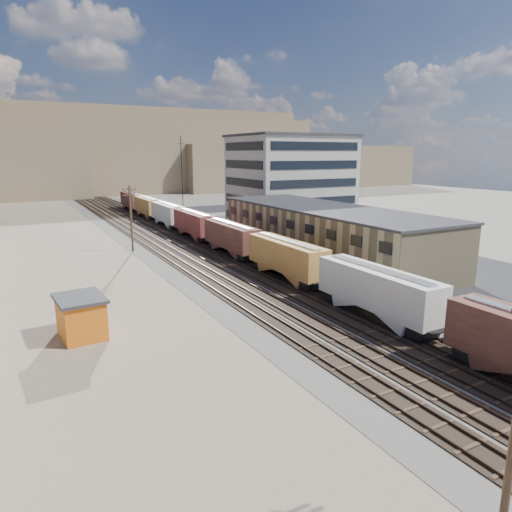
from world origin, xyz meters
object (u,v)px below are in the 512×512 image
parked_car_blue (293,223)px  maintenance_shed (81,316)px  freight_train (211,229)px  utility_pole_north (131,217)px

parked_car_blue → maintenance_shed: bearing=158.0°
freight_train → utility_pole_north: utility_pole_north is taller
freight_train → utility_pole_north: (-12.30, 1.55, 2.50)m
utility_pole_north → maintenance_shed: bearing=-110.4°
utility_pole_north → maintenance_shed: utility_pole_north is taller
maintenance_shed → parked_car_blue: size_ratio=0.91×
utility_pole_north → parked_car_blue: utility_pole_north is taller
maintenance_shed → utility_pole_north: bearing=69.6°
parked_car_blue → utility_pole_north: bearing=131.7°
freight_train → parked_car_blue: freight_train is taller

